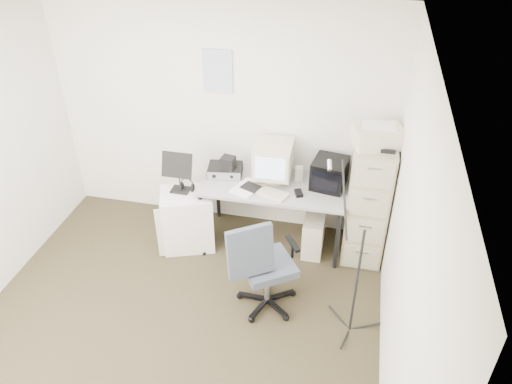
% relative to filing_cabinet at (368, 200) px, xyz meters
% --- Properties ---
extents(floor, '(3.60, 3.60, 0.01)m').
position_rel_filing_cabinet_xyz_m(floor, '(-1.58, -1.48, -0.66)').
color(floor, '#322919').
rests_on(floor, ground).
extents(ceiling, '(3.60, 3.60, 0.01)m').
position_rel_filing_cabinet_xyz_m(ceiling, '(-1.58, -1.48, 1.85)').
color(ceiling, white).
rests_on(ceiling, ground).
extents(wall_back, '(3.60, 0.02, 2.50)m').
position_rel_filing_cabinet_xyz_m(wall_back, '(-1.58, 0.32, 0.60)').
color(wall_back, white).
rests_on(wall_back, ground).
extents(wall_right, '(0.02, 3.60, 2.50)m').
position_rel_filing_cabinet_xyz_m(wall_right, '(0.22, -1.48, 0.60)').
color(wall_right, white).
rests_on(wall_right, ground).
extents(wall_calendar, '(0.30, 0.02, 0.44)m').
position_rel_filing_cabinet_xyz_m(wall_calendar, '(-1.60, 0.31, 1.10)').
color(wall_calendar, white).
rests_on(wall_calendar, wall_back).
extents(filing_cabinet, '(0.40, 0.60, 1.30)m').
position_rel_filing_cabinet_xyz_m(filing_cabinet, '(0.00, 0.00, 0.00)').
color(filing_cabinet, tan).
rests_on(filing_cabinet, floor).
extents(printer, '(0.52, 0.44, 0.17)m').
position_rel_filing_cabinet_xyz_m(printer, '(0.00, -0.04, 0.74)').
color(printer, beige).
rests_on(printer, filing_cabinet).
extents(desk, '(1.50, 0.70, 0.73)m').
position_rel_filing_cabinet_xyz_m(desk, '(-0.95, -0.03, -0.29)').
color(desk, '#979797').
rests_on(desk, floor).
extents(crt_monitor, '(0.39, 0.41, 0.41)m').
position_rel_filing_cabinet_xyz_m(crt_monitor, '(-0.98, 0.05, 0.29)').
color(crt_monitor, beige).
rests_on(crt_monitor, desk).
extents(crt_tv, '(0.38, 0.39, 0.30)m').
position_rel_filing_cabinet_xyz_m(crt_tv, '(-0.41, 0.06, 0.23)').
color(crt_tv, black).
rests_on(crt_tv, desk).
extents(desk_speaker, '(0.09, 0.09, 0.15)m').
position_rel_filing_cabinet_xyz_m(desk_speaker, '(-0.72, 0.12, 0.15)').
color(desk_speaker, beige).
rests_on(desk_speaker, desk).
extents(keyboard, '(0.50, 0.32, 0.03)m').
position_rel_filing_cabinet_xyz_m(keyboard, '(-1.01, -0.20, 0.09)').
color(keyboard, beige).
rests_on(keyboard, desk).
extents(mouse, '(0.11, 0.13, 0.03)m').
position_rel_filing_cabinet_xyz_m(mouse, '(-0.68, -0.16, 0.10)').
color(mouse, black).
rests_on(mouse, desk).
extents(radio_receiver, '(0.39, 0.30, 0.10)m').
position_rel_filing_cabinet_xyz_m(radio_receiver, '(-1.49, 0.05, 0.13)').
color(radio_receiver, black).
rests_on(radio_receiver, desk).
extents(radio_speaker, '(0.15, 0.14, 0.13)m').
position_rel_filing_cabinet_xyz_m(radio_speaker, '(-1.44, 0.01, 0.25)').
color(radio_speaker, black).
rests_on(radio_speaker, radio_receiver).
extents(papers, '(0.33, 0.38, 0.02)m').
position_rel_filing_cabinet_xyz_m(papers, '(-1.20, -0.17, 0.09)').
color(papers, white).
rests_on(papers, desk).
extents(pc_tower, '(0.21, 0.46, 0.43)m').
position_rel_filing_cabinet_xyz_m(pc_tower, '(-0.50, -0.07, -0.44)').
color(pc_tower, beige).
rests_on(pc_tower, floor).
extents(office_chair, '(0.80, 0.80, 0.99)m').
position_rel_filing_cabinet_xyz_m(office_chair, '(-0.83, -0.97, -0.15)').
color(office_chair, '#4E535F').
rests_on(office_chair, floor).
extents(side_cart, '(0.63, 0.57, 0.65)m').
position_rel_filing_cabinet_xyz_m(side_cart, '(-1.82, -0.28, -0.33)').
color(side_cart, silver).
rests_on(side_cart, floor).
extents(music_stand, '(0.34, 0.23, 0.46)m').
position_rel_filing_cabinet_xyz_m(music_stand, '(-1.89, -0.23, 0.23)').
color(music_stand, black).
rests_on(music_stand, side_cart).
extents(headphones, '(0.19, 0.19, 0.03)m').
position_rel_filing_cabinet_xyz_m(headphones, '(-1.82, -0.21, 0.05)').
color(headphones, black).
rests_on(headphones, side_cart).
extents(mic_stand, '(0.03, 0.03, 1.46)m').
position_rel_filing_cabinet_xyz_m(mic_stand, '(-0.05, -1.11, 0.08)').
color(mic_stand, black).
rests_on(mic_stand, floor).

